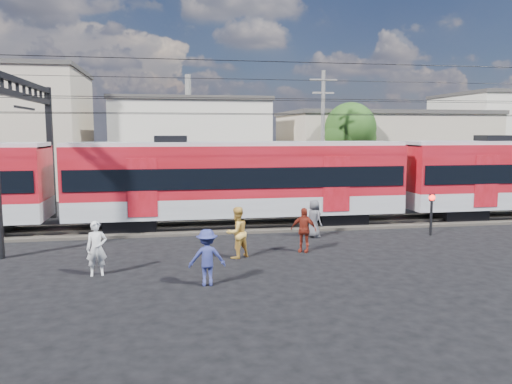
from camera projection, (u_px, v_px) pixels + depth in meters
ground at (285, 271)px, 16.72m from camera, size 120.00×120.00×0.00m
track_bed at (247, 226)px, 24.53m from camera, size 70.00×3.40×0.12m
rail_near at (250, 226)px, 23.79m from camera, size 70.00×0.12×0.12m
rail_far at (245, 221)px, 25.25m from camera, size 70.00×0.12×0.12m
commuter_train at (242, 178)px, 24.21m from camera, size 50.30×3.08×4.17m
catenary at (58, 121)px, 22.42m from camera, size 70.00×9.30×7.52m
building_midwest at (189, 143)px, 42.33m from camera, size 12.24×12.24×7.30m
building_mideast at (381, 149)px, 42.22m from camera, size 16.32×10.20×6.30m
building_east at (499, 137)px, 48.44m from camera, size 10.20×10.20×8.30m
utility_pole_mid at (323, 134)px, 31.88m from camera, size 1.80×0.24×8.50m
tree_near at (352, 132)px, 35.44m from camera, size 3.82×3.64×6.72m
pedestrian_a at (97, 248)px, 16.17m from camera, size 0.71×0.53×1.80m
pedestrian_b at (237, 232)px, 18.43m from camera, size 1.17×1.10×1.91m
pedestrian_c at (207, 257)px, 15.13m from camera, size 1.12×0.65×1.74m
pedestrian_d at (304, 230)px, 19.37m from camera, size 1.10×0.86×1.74m
pedestrian_e at (314, 219)px, 22.05m from camera, size 0.84×0.97×1.68m
crossing_signal at (432, 207)px, 22.38m from camera, size 0.28×0.28×1.90m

